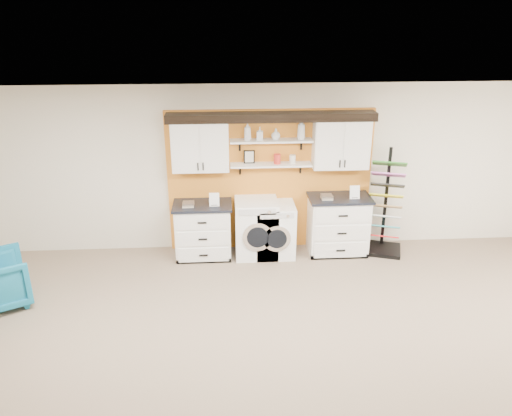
{
  "coord_description": "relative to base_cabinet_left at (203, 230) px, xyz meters",
  "views": [
    {
      "loc": [
        -0.75,
        -3.94,
        3.9
      ],
      "look_at": [
        -0.34,
        2.3,
        1.38
      ],
      "focal_mm": 35.0,
      "sensor_mm": 36.0,
      "label": 1
    }
  ],
  "objects": [
    {
      "name": "accent_panel",
      "position": [
        1.13,
        0.32,
        0.73
      ],
      "size": [
        3.4,
        0.07,
        2.4
      ],
      "primitive_type": "cube",
      "color": "orange",
      "rests_on": "wall_back"
    },
    {
      "name": "upper_cabinet_right",
      "position": [
        2.26,
        0.15,
        1.41
      ],
      "size": [
        0.9,
        0.35,
        0.84
      ],
      "color": "white",
      "rests_on": "wall_back"
    },
    {
      "name": "wall_back",
      "position": [
        1.13,
        0.36,
        0.93
      ],
      "size": [
        10.0,
        0.0,
        10.0
      ],
      "primitive_type": "plane",
      "rotation": [
        1.57,
        0.0,
        0.0
      ],
      "color": "beige",
      "rests_on": "floor"
    },
    {
      "name": "base_cabinet_right",
      "position": [
        2.26,
        -0.0,
        0.03
      ],
      "size": [
        1.03,
        0.66,
        1.01
      ],
      "color": "white",
      "rests_on": "floor"
    },
    {
      "name": "canister_red",
      "position": [
        1.23,
        0.16,
        1.16
      ],
      "size": [
        0.11,
        0.11,
        0.16
      ],
      "primitive_type": "cylinder",
      "color": "red",
      "rests_on": "shelf_lower"
    },
    {
      "name": "base_cabinet_left",
      "position": [
        0.0,
        0.0,
        0.0
      ],
      "size": [
        0.96,
        0.66,
        0.94
      ],
      "color": "white",
      "rests_on": "floor"
    },
    {
      "name": "crown_molding",
      "position": [
        1.13,
        0.17,
        1.86
      ],
      "size": [
        3.3,
        0.41,
        0.13
      ],
      "color": "black",
      "rests_on": "wall_back"
    },
    {
      "name": "soap_bottle_c",
      "position": [
        1.2,
        0.16,
        1.57
      ],
      "size": [
        0.17,
        0.17,
        0.18
      ],
      "primitive_type": "imported",
      "rotation": [
        0.0,
        0.0,
        -0.2
      ],
      "color": "silver",
      "rests_on": "shelf_upper"
    },
    {
      "name": "shelf_lower",
      "position": [
        1.13,
        0.16,
        1.06
      ],
      "size": [
        1.32,
        0.28,
        0.03
      ],
      "primitive_type": "cube",
      "color": "white",
      "rests_on": "wall_back"
    },
    {
      "name": "floor",
      "position": [
        1.13,
        -3.64,
        -0.47
      ],
      "size": [
        10.0,
        10.0,
        0.0
      ],
      "primitive_type": "plane",
      "color": "#876F5A",
      "rests_on": "ground"
    },
    {
      "name": "dryer",
      "position": [
        1.19,
        -0.0,
        -0.02
      ],
      "size": [
        0.64,
        0.71,
        0.9
      ],
      "color": "white",
      "rests_on": "floor"
    },
    {
      "name": "upper_cabinet_left",
      "position": [
        -0.0,
        0.15,
        1.41
      ],
      "size": [
        0.9,
        0.35,
        0.84
      ],
      "color": "white",
      "rests_on": "wall_back"
    },
    {
      "name": "soap_bottle_b",
      "position": [
        0.95,
        0.16,
        1.58
      ],
      "size": [
        0.11,
        0.11,
        0.21
      ],
      "primitive_type": "imported",
      "rotation": [
        0.0,
        0.0,
        2.97
      ],
      "color": "silver",
      "rests_on": "shelf_upper"
    },
    {
      "name": "washer",
      "position": [
        0.88,
        -0.0,
        0.02
      ],
      "size": [
        0.7,
        0.71,
        0.97
      ],
      "color": "white",
      "rests_on": "floor"
    },
    {
      "name": "canister_cream",
      "position": [
        1.48,
        0.16,
        1.15
      ],
      "size": [
        0.1,
        0.1,
        0.14
      ],
      "primitive_type": "cylinder",
      "color": "silver",
      "rests_on": "shelf_lower"
    },
    {
      "name": "soap_bottle_d",
      "position": [
        1.61,
        0.16,
        1.64
      ],
      "size": [
        0.15,
        0.15,
        0.33
      ],
      "primitive_type": "imported",
      "rotation": [
        0.0,
        0.0,
        -2.98
      ],
      "color": "silver",
      "rests_on": "shelf_upper"
    },
    {
      "name": "sample_rack",
      "position": [
        3.04,
        -0.01,
        0.09
      ],
      "size": [
        0.79,
        0.72,
        1.79
      ],
      "rotation": [
        0.0,
        0.0,
        -0.32
      ],
      "color": "black",
      "rests_on": "floor"
    },
    {
      "name": "picture_frame",
      "position": [
        0.78,
        0.21,
        1.19
      ],
      "size": [
        0.18,
        0.02,
        0.22
      ],
      "color": "black",
      "rests_on": "shelf_lower"
    },
    {
      "name": "soap_bottle_a",
      "position": [
        0.75,
        0.16,
        1.62
      ],
      "size": [
        0.14,
        0.14,
        0.29
      ],
      "primitive_type": "imported",
      "rotation": [
        0.0,
        0.0,
        1.82
      ],
      "color": "silver",
      "rests_on": "shelf_upper"
    },
    {
      "name": "shelf_upper",
      "position": [
        1.13,
        0.16,
        1.46
      ],
      "size": [
        1.32,
        0.28,
        0.03
      ],
      "primitive_type": "cube",
      "color": "white",
      "rests_on": "wall_back"
    },
    {
      "name": "ceiling",
      "position": [
        1.13,
        -3.64,
        2.33
      ],
      "size": [
        10.0,
        10.0,
        0.0
      ],
      "primitive_type": "plane",
      "rotation": [
        3.14,
        0.0,
        0.0
      ],
      "color": "white",
      "rests_on": "wall_back"
    }
  ]
}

